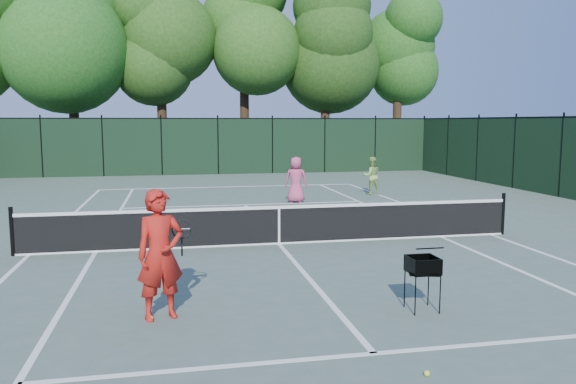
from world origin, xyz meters
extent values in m
plane|color=#4E5F51|center=(0.00, 0.00, 0.00)|extent=(90.00, 90.00, 0.00)
cube|color=white|center=(-5.49, 0.00, 0.00)|extent=(0.10, 23.77, 0.01)
cube|color=white|center=(5.49, 0.00, 0.00)|extent=(0.10, 23.77, 0.01)
cube|color=white|center=(-4.12, 0.00, 0.00)|extent=(0.10, 23.77, 0.01)
cube|color=white|center=(4.12, 0.00, 0.00)|extent=(0.10, 23.77, 0.01)
cube|color=white|center=(0.00, 11.88, 0.00)|extent=(10.97, 0.10, 0.01)
cube|color=white|center=(0.00, -6.40, 0.00)|extent=(8.23, 0.10, 0.01)
cube|color=white|center=(0.00, 6.40, 0.00)|extent=(8.23, 0.10, 0.01)
cube|color=white|center=(0.00, 0.00, 0.00)|extent=(0.10, 12.80, 0.01)
cube|color=black|center=(0.00, 0.00, 0.46)|extent=(11.60, 0.03, 0.85)
cube|color=white|center=(0.00, 0.00, 0.88)|extent=(11.60, 0.05, 0.07)
cube|color=white|center=(0.00, 0.00, 0.02)|extent=(11.60, 0.05, 0.04)
cube|color=white|center=(0.00, 0.00, 0.46)|extent=(0.05, 0.04, 0.91)
cylinder|color=black|center=(-5.80, 0.00, 0.53)|extent=(0.09, 0.09, 1.06)
cylinder|color=black|center=(5.80, 0.00, 0.53)|extent=(0.09, 0.09, 1.06)
cube|color=black|center=(0.00, 18.00, 1.50)|extent=(24.00, 0.05, 3.00)
cylinder|color=black|center=(-8.00, 22.00, 2.40)|extent=(0.56, 0.56, 4.80)
ellipsoid|color=#1B4F16|center=(-8.00, 22.00, 8.71)|extent=(6.80, 6.80, 10.54)
cylinder|color=black|center=(-3.00, 21.80, 2.15)|extent=(0.56, 0.56, 4.30)
ellipsoid|color=#1F4513|center=(-3.00, 21.80, 7.75)|extent=(6.00, 6.00, 9.30)
cylinder|color=black|center=(2.00, 22.30, 2.50)|extent=(0.56, 0.56, 5.00)
ellipsoid|color=#224D16|center=(2.00, 22.30, 9.03)|extent=(7.00, 7.00, 10.85)
cylinder|color=black|center=(7.00, 21.60, 2.30)|extent=(0.56, 0.56, 4.60)
ellipsoid|color=#1C3F12|center=(7.00, 21.60, 8.16)|extent=(6.20, 6.20, 9.61)
cylinder|color=black|center=(12.00, 22.10, 2.20)|extent=(0.56, 0.56, 4.40)
ellipsoid|color=#1C4E16|center=(12.00, 22.10, 7.74)|extent=(5.80, 5.80, 8.99)
imported|color=red|center=(-2.60, -4.57, 0.95)|extent=(0.80, 0.65, 1.90)
cylinder|color=black|center=(-2.29, -4.09, 0.95)|extent=(0.03, 0.03, 0.30)
torus|color=black|center=(-2.29, -4.09, 1.22)|extent=(0.30, 0.10, 0.30)
imported|color=#CF4976|center=(1.85, 6.60, 0.81)|extent=(0.91, 0.73, 1.63)
imported|color=#96C261|center=(5.22, 8.14, 0.74)|extent=(0.73, 0.57, 1.48)
cylinder|color=black|center=(1.08, -5.21, 0.29)|extent=(0.02, 0.02, 0.59)
cylinder|color=black|center=(1.47, -5.21, 0.29)|extent=(0.02, 0.02, 0.59)
cylinder|color=black|center=(1.08, -4.82, 0.29)|extent=(0.02, 0.02, 0.59)
cylinder|color=black|center=(1.47, -4.82, 0.29)|extent=(0.02, 0.02, 0.59)
cube|color=black|center=(1.27, -5.01, 0.71)|extent=(0.54, 0.54, 0.25)
sphere|color=#D2E32E|center=(1.27, -5.01, 0.64)|extent=(0.06, 0.06, 0.06)
sphere|color=#D2E32E|center=(1.27, -5.01, 0.64)|extent=(0.06, 0.06, 0.06)
sphere|color=#D2E32E|center=(1.27, -5.01, 0.64)|extent=(0.06, 0.06, 0.06)
sphere|color=#D2E32E|center=(1.27, -5.01, 0.64)|extent=(0.06, 0.06, 0.06)
sphere|color=#D2E32E|center=(1.27, -5.01, 0.64)|extent=(0.06, 0.06, 0.06)
sphere|color=#D2E32E|center=(1.27, -5.01, 0.64)|extent=(0.06, 0.06, 0.06)
sphere|color=#D2E32E|center=(1.27, -5.01, 0.64)|extent=(0.06, 0.06, 0.06)
sphere|color=#D2E32E|center=(1.27, -5.01, 0.64)|extent=(0.06, 0.06, 0.06)
sphere|color=#D2E32E|center=(1.27, -5.01, 0.64)|extent=(0.06, 0.06, 0.06)
sphere|color=#D2E32E|center=(1.27, -5.01, 0.64)|extent=(0.06, 0.06, 0.06)
sphere|color=#D2E32E|center=(1.27, -5.01, 0.64)|extent=(0.06, 0.06, 0.06)
sphere|color=#D2E32E|center=(1.27, -5.01, 0.64)|extent=(0.06, 0.06, 0.06)
sphere|color=#D2E32E|center=(1.27, -5.01, 0.64)|extent=(0.06, 0.06, 0.06)
sphere|color=#D2E32E|center=(1.27, -5.01, 0.64)|extent=(0.06, 0.06, 0.06)
sphere|color=#D2E32E|center=(1.27, -5.01, 0.64)|extent=(0.06, 0.06, 0.06)
sphere|color=#D2E32E|center=(1.27, -5.01, 0.64)|extent=(0.06, 0.06, 0.06)
sphere|color=#D2E32E|center=(1.27, -5.01, 0.64)|extent=(0.06, 0.06, 0.06)
sphere|color=#D2E32E|center=(1.27, -5.01, 0.64)|extent=(0.06, 0.06, 0.06)
sphere|color=#DDF331|center=(0.37, -7.11, 0.03)|extent=(0.07, 0.07, 0.07)
sphere|color=yellow|center=(-2.75, -4.66, 0.03)|extent=(0.07, 0.07, 0.07)
camera|label=1|loc=(-2.37, -12.70, 2.86)|focal=35.00mm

